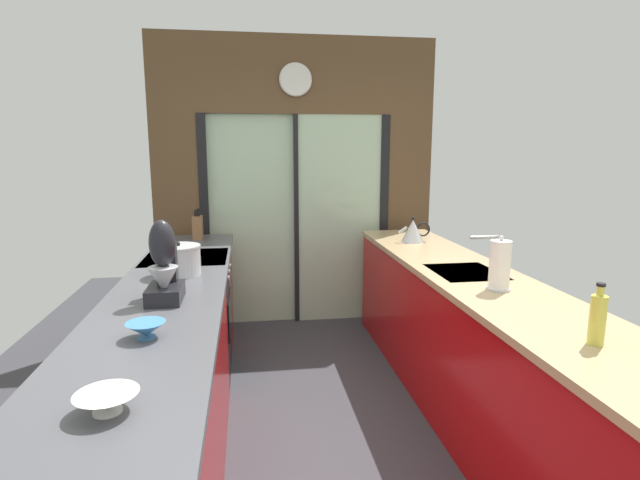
# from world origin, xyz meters

# --- Properties ---
(ground_plane) EXTENTS (5.04, 7.60, 0.02)m
(ground_plane) POSITION_xyz_m (0.00, 0.60, -0.01)
(ground_plane) COLOR #38383D
(back_wall_unit) EXTENTS (2.64, 0.12, 2.70)m
(back_wall_unit) POSITION_xyz_m (0.00, 2.40, 1.53)
(back_wall_unit) COLOR brown
(back_wall_unit) RESTS_ON ground_plane
(left_counter_run) EXTENTS (0.62, 3.80, 0.92)m
(left_counter_run) POSITION_xyz_m (-0.91, 0.13, 0.47)
(left_counter_run) COLOR #AD0C0F
(left_counter_run) RESTS_ON ground_plane
(right_counter_run) EXTENTS (0.62, 3.80, 0.92)m
(right_counter_run) POSITION_xyz_m (0.91, 0.30, 0.46)
(right_counter_run) COLOR #AD0C0F
(right_counter_run) RESTS_ON ground_plane
(sink_faucet) EXTENTS (0.19, 0.02, 0.23)m
(sink_faucet) POSITION_xyz_m (1.05, 0.55, 1.08)
(sink_faucet) COLOR #B7BABC
(sink_faucet) RESTS_ON right_counter_run
(oven_range) EXTENTS (0.60, 0.60, 0.92)m
(oven_range) POSITION_xyz_m (-0.91, 1.25, 0.46)
(oven_range) COLOR black
(oven_range) RESTS_ON ground_plane
(mixing_bowl_near) EXTENTS (0.19, 0.19, 0.06)m
(mixing_bowl_near) POSITION_xyz_m (-0.89, -0.91, 0.95)
(mixing_bowl_near) COLOR silver
(mixing_bowl_near) RESTS_ON left_counter_run
(mixing_bowl_far) EXTENTS (0.16, 0.16, 0.07)m
(mixing_bowl_far) POSITION_xyz_m (-0.89, -0.32, 0.96)
(mixing_bowl_far) COLOR teal
(mixing_bowl_far) RESTS_ON left_counter_run
(knife_block) EXTENTS (0.08, 0.14, 0.26)m
(knife_block) POSITION_xyz_m (-0.89, 1.99, 1.02)
(knife_block) COLOR brown
(knife_block) RESTS_ON left_counter_run
(stand_mixer) EXTENTS (0.17, 0.27, 0.42)m
(stand_mixer) POSITION_xyz_m (-0.89, 0.20, 1.08)
(stand_mixer) COLOR black
(stand_mixer) RESTS_ON left_counter_run
(stock_pot) EXTENTS (0.27, 0.27, 0.21)m
(stock_pot) POSITION_xyz_m (-0.89, 0.73, 1.01)
(stock_pot) COLOR #B7BABC
(stock_pot) RESTS_ON left_counter_run
(kettle) EXTENTS (0.27, 0.19, 0.21)m
(kettle) POSITION_xyz_m (0.89, 1.58, 1.01)
(kettle) COLOR #B7BABC
(kettle) RESTS_ON right_counter_run
(soap_bottle_far) EXTENTS (0.06, 0.06, 0.25)m
(soap_bottle_far) POSITION_xyz_m (0.89, -0.65, 1.03)
(soap_bottle_far) COLOR #D1CC4C
(soap_bottle_far) RESTS_ON right_counter_run
(paper_towel_roll) EXTENTS (0.13, 0.13, 0.31)m
(paper_towel_roll) POSITION_xyz_m (0.89, 0.13, 1.06)
(paper_towel_roll) COLOR #B7BABC
(paper_towel_roll) RESTS_ON right_counter_run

